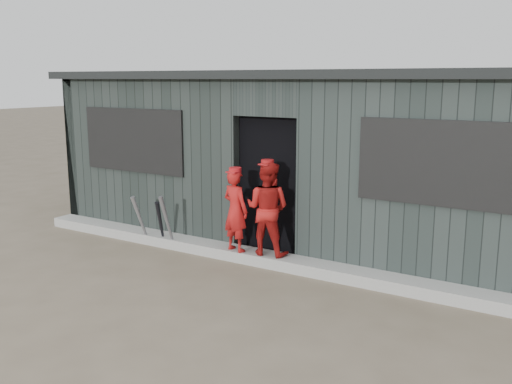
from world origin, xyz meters
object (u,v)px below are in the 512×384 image
Objects in this scene: bat_left at (141,220)px; dugout at (312,157)px; player_grey_back at (309,210)px; bat_right at (161,224)px; bat_mid at (168,223)px; player_red_right at (267,208)px; player_red_left at (236,210)px.

dugout is at bearing 44.38° from bat_left.
bat_left is 0.59× the size of player_grey_back.
bat_right is 0.55× the size of player_grey_back.
bat_mid is 0.21m from bat_right.
bat_mid is 0.63× the size of player_grey_back.
player_red_right is (1.78, 0.15, 0.42)m from bat_right.
dugout reaches higher than bat_right.
player_grey_back is (2.09, 0.79, 0.31)m from bat_right.
player_grey_back is at bearing 20.77° from bat_right.
player_grey_back reaches higher than player_red_left.
bat_right is 0.58× the size of player_red_right.
player_red_right is 0.15× the size of dugout.
bat_left is 2.16m from player_red_right.
dugout reaches higher than player_red_left.
player_red_left is (1.33, 0.05, 0.36)m from bat_right.
player_red_left reaches higher than bat_right.
bat_mid is at bearing 33.74° from player_grey_back.
bat_mid is 0.75× the size of player_red_left.
player_red_left is at bearing 4.21° from bat_left.
player_red_right is 1.76m from dugout.
bat_right is at bearing 30.19° from player_grey_back.
dugout is at bearing -91.08° from player_red_right.
bat_right is at bearing 161.41° from bat_mid.
bat_mid is 1.15× the size of bat_right.
player_grey_back is (1.90, 0.86, 0.26)m from bat_mid.
bat_right is (0.33, 0.07, -0.03)m from bat_left.
player_red_left reaches higher than bat_mid.
bat_left reaches higher than bat_right.
player_red_left is 1.89m from dugout.
bat_mid is 0.67× the size of player_red_right.
player_red_right reaches higher than bat_right.
player_red_left is 0.14× the size of dugout.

